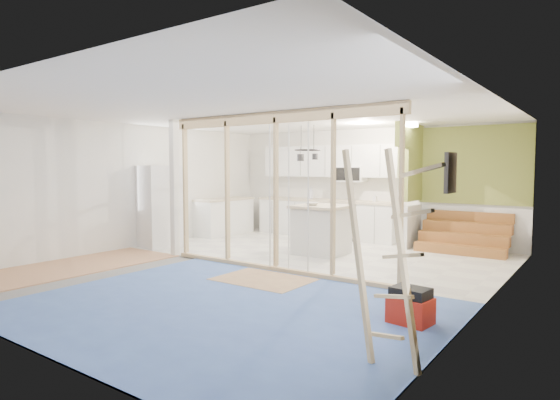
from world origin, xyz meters
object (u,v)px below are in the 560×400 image
Objects in this scene: fridge at (159,207)px; toolbox at (410,307)px; island at (322,230)px; ladder at (385,256)px.

toolbox is at bearing -4.19° from fridge.
island is at bearing 141.79° from toolbox.
ladder reaches higher than fridge.
ladder is at bearing -12.87° from fridge.
island is at bearing 150.78° from ladder.
toolbox is (6.10, -1.69, -0.67)m from fridge.
fridge is at bearing -159.40° from island.
ladder is (0.17, -1.12, 0.75)m from toolbox.
fridge reaches higher than island.
fridge is at bearing -179.88° from ladder.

